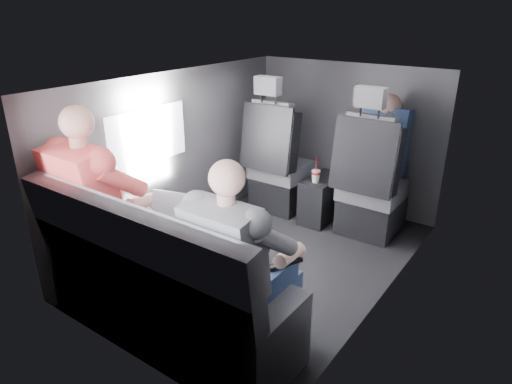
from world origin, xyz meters
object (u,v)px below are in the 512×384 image
Objects in this scene: rear_bench at (163,290)px; laptop_black at (261,248)px; center_console at (322,198)px; passenger_front_right at (385,143)px; laptop_silver at (196,223)px; passenger_rear_right at (242,263)px; soda_cup at (316,176)px; front_seat_left at (278,169)px; passenger_rear_left at (104,205)px; front_seat_right at (370,190)px; laptop_white at (119,201)px.

rear_bench is 3.64× the size of laptop_black.
laptop_black is (0.50, 0.25, 0.33)m from rear_bench.
passenger_front_right is at bearing 26.05° from center_console.
laptop_silver is 0.49m from passenger_rear_right.
laptop_black reaches higher than soda_cup.
laptop_black is at bearing -60.04° from front_seat_left.
rear_bench is (-0.00, -1.94, 0.11)m from center_console.
front_seat_left is 2.88× the size of laptop_black.
rear_bench is 0.65m from laptop_black.
soda_cup is 0.64m from passenger_front_right.
laptop_silver is at bearing 160.35° from passenger_rear_right.
passenger_rear_left is (-0.58, 0.09, 0.35)m from rear_bench.
front_seat_right is 2.64× the size of center_console.
front_seat_right is at bearing 91.90° from laptop_black.
laptop_black is 0.15m from passenger_rear_right.
center_console is 0.67× the size of passenger_front_right.
passenger_rear_left is 1.10× the size of passenger_rear_right.
front_seat_right reaches higher than laptop_silver.
front_seat_left is at bearing 84.52° from laptop_white.
passenger_rear_left is (0.03, -0.14, 0.03)m from laptop_white.
passenger_rear_left is at bearing -165.05° from laptop_silver.
front_seat_left is 2.85× the size of laptop_silver.
center_console is at bearing -153.95° from passenger_front_right.
rear_bench is 0.59m from passenger_rear_right.
passenger_front_right is at bearing 78.33° from rear_bench.
front_seat_right is 1.76× the size of passenger_front_right.
laptop_black is at bearing 7.92° from passenger_rear_left.
soda_cup is 1.65m from laptop_black.
soda_cup is 1.70m from laptop_white.
front_seat_right reaches higher than passenger_rear_right.
front_seat_right is 2.10m from passenger_rear_left.
laptop_silver reaches higher than soda_cup.
soda_cup is at bearing -91.26° from center_console.
passenger_front_right is at bearing 61.30° from laptop_white.
laptop_silver is 0.37× the size of passenger_rear_right.
laptop_silver is at bearing 14.95° from passenger_rear_left.
rear_bench reaches higher than center_console.
center_console is 1.74m from laptop_silver.
laptop_black is 0.37× the size of passenger_rear_right.
laptop_white is 0.14m from passenger_rear_left.
rear_bench is 1.23× the size of passenger_rear_left.
rear_bench is 0.68m from passenger_rear_left.
center_console is 0.29m from soda_cup.
front_seat_right is 5.42× the size of soda_cup.
laptop_white is at bearing -122.39° from front_seat_right.
passenger_rear_left is (-0.58, -1.71, 0.20)m from soda_cup.
passenger_front_right is at bearing 63.56° from passenger_rear_left.
laptop_white is at bearing -111.09° from soda_cup.
laptop_silver is at bearing 178.24° from laptop_black.
laptop_white is at bearing -109.63° from center_console.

